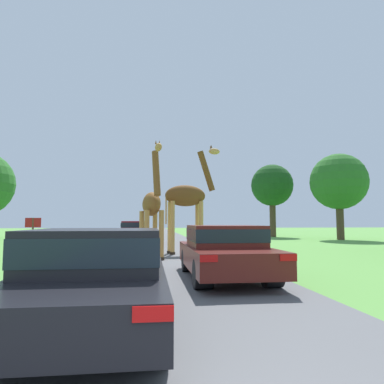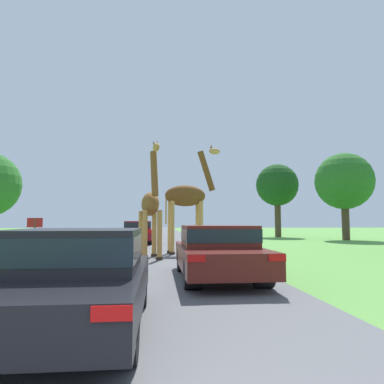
{
  "view_description": "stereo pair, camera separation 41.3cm",
  "coord_description": "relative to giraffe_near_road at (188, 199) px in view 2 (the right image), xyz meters",
  "views": [
    {
      "loc": [
        -0.04,
        -1.2,
        1.48
      ],
      "look_at": [
        1.9,
        14.77,
        2.88
      ],
      "focal_mm": 32.0,
      "sensor_mm": 36.0,
      "label": 1
    },
    {
      "loc": [
        0.37,
        -1.25,
        1.48
      ],
      "look_at": [
        1.9,
        14.77,
        2.88
      ],
      "focal_mm": 32.0,
      "sensor_mm": 36.0,
      "label": 2
    }
  ],
  "objects": [
    {
      "name": "car_queue_right",
      "position": [
        0.21,
        -7.06,
        -1.79
      ],
      "size": [
        1.98,
        4.54,
        1.38
      ],
      "color": "#561914",
      "rests_on": "ground"
    },
    {
      "name": "car_far_ahead",
      "position": [
        -3.5,
        16.39,
        -1.78
      ],
      "size": [
        1.96,
        4.08,
        1.4
      ],
      "color": "gray",
      "rests_on": "ground"
    },
    {
      "name": "tree_right_cluster",
      "position": [
        13.79,
        10.55,
        2.23
      ],
      "size": [
        4.63,
        4.63,
        7.12
      ],
      "color": "#4C3828",
      "rests_on": "ground"
    },
    {
      "name": "giraffe_companion",
      "position": [
        -1.69,
        -2.09,
        -0.47
      ],
      "size": [
        1.05,
        2.7,
        4.56
      ],
      "rotation": [
        0.0,
        0.0,
        -2.97
      ],
      "color": "#B77F3D",
      "rests_on": "ground"
    },
    {
      "name": "car_queue_left",
      "position": [
        -2.74,
        7.61,
        -1.73
      ],
      "size": [
        1.91,
        4.16,
        1.51
      ],
      "color": "maroon",
      "rests_on": "ground"
    },
    {
      "name": "road",
      "position": [
        -1.7,
        15.21,
        -2.53
      ],
      "size": [
        6.86,
        120.0,
        0.0
      ],
      "color": "#5B5B5E",
      "rests_on": "ground"
    },
    {
      "name": "sign_post",
      "position": [
        -7.11,
        0.6,
        -1.38
      ],
      "size": [
        0.7,
        0.08,
        1.65
      ],
      "color": "#4C3823",
      "rests_on": "ground"
    },
    {
      "name": "giraffe_near_road",
      "position": [
        0.0,
        0.0,
        0.0
      ],
      "size": [
        2.75,
        1.09,
        5.21
      ],
      "rotation": [
        0.0,
        0.0,
        -1.42
      ],
      "color": "tan",
      "rests_on": "ground"
    },
    {
      "name": "tree_left_edge",
      "position": [
        10.22,
        16.47,
        2.48
      ],
      "size": [
        4.11,
        4.11,
        7.13
      ],
      "color": "#4C3828",
      "rests_on": "ground"
    },
    {
      "name": "car_lead_maroon",
      "position": [
        -2.48,
        -11.06,
        -1.8
      ],
      "size": [
        1.88,
        4.12,
        1.37
      ],
      "color": "black",
      "rests_on": "ground"
    }
  ]
}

